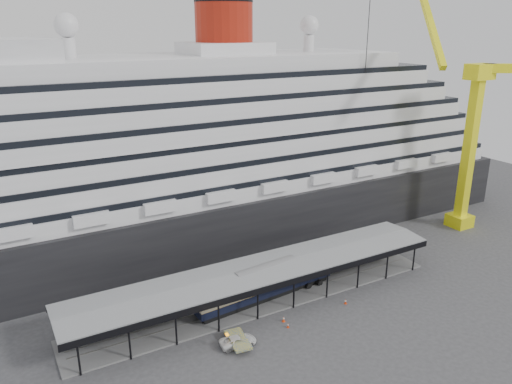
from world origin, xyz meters
TOP-DOWN VIEW (x-y plane):
  - ground at (0.00, 0.00)m, footprint 200.00×200.00m
  - cruise_ship at (0.05, 32.00)m, footprint 130.00×30.00m
  - platform_canopy at (0.00, 5.00)m, footprint 56.00×9.18m
  - crane_yellow at (47.06, 10.54)m, footprint 23.83×18.78m
  - port_truck at (-7.90, -2.98)m, footprint 4.84×2.72m
  - pullman_carriage at (0.73, 5.00)m, footprint 22.63×4.86m
  - traffic_cone_left at (-0.17, -1.32)m, footprint 0.41×0.41m
  - traffic_cone_mid at (-0.40, -2.77)m, footprint 0.39×0.39m
  - traffic_cone_right at (9.93, -1.85)m, footprint 0.42×0.42m

SIDE VIEW (x-z plane):
  - ground at x=0.00m, z-range 0.00..0.00m
  - traffic_cone_mid at x=-0.40m, z-range 0.00..0.66m
  - traffic_cone_right at x=9.93m, z-range 0.00..0.75m
  - traffic_cone_left at x=-0.17m, z-range 0.00..0.80m
  - port_truck at x=-7.90m, z-range 0.00..1.28m
  - platform_canopy at x=0.00m, z-range -0.29..5.01m
  - pullman_carriage at x=0.73m, z-range -8.35..13.70m
  - cruise_ship at x=0.05m, z-range -3.60..40.30m
  - crane_yellow at x=47.06m, z-range -3.84..43.76m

